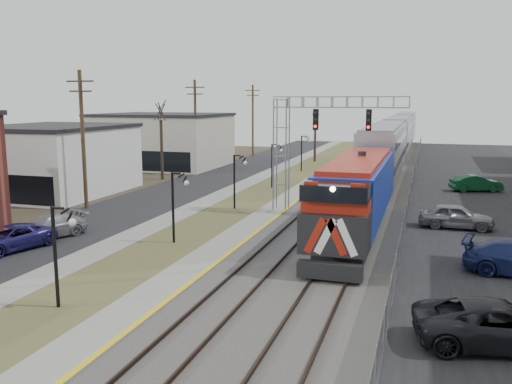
% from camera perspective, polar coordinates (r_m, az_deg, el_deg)
% --- Properties ---
extents(street_west, '(7.00, 120.00, 0.04)m').
position_cam_1_polar(street_west, '(48.83, -7.79, 0.31)').
color(street_west, black).
rests_on(street_west, ground).
extents(sidewalk, '(2.00, 120.00, 0.08)m').
position_cam_1_polar(sidewalk, '(47.10, -2.84, 0.06)').
color(sidewalk, gray).
rests_on(sidewalk, ground).
extents(grass_median, '(4.00, 120.00, 0.06)m').
position_cam_1_polar(grass_median, '(46.16, 0.66, -0.14)').
color(grass_median, '#4D502A').
rests_on(grass_median, ground).
extents(platform, '(2.00, 120.00, 0.24)m').
position_cam_1_polar(platform, '(45.38, 4.29, -0.22)').
color(platform, gray).
rests_on(platform, ground).
extents(ballast_bed, '(8.00, 120.00, 0.20)m').
position_cam_1_polar(ballast_bed, '(44.53, 10.56, -0.57)').
color(ballast_bed, '#595651').
rests_on(ballast_bed, ground).
extents(platform_edge, '(0.24, 120.00, 0.01)m').
position_cam_1_polar(platform_edge, '(45.17, 5.37, -0.12)').
color(platform_edge, gold).
rests_on(platform_edge, platform).
extents(track_near, '(1.58, 120.00, 0.15)m').
position_cam_1_polar(track_near, '(44.78, 8.03, -0.22)').
color(track_near, '#2D2119').
rests_on(track_near, ballast_bed).
extents(track_far, '(1.58, 120.00, 0.15)m').
position_cam_1_polar(track_far, '(44.35, 12.49, -0.45)').
color(track_far, '#2D2119').
rests_on(track_far, ballast_bed).
extents(train, '(3.00, 85.85, 5.33)m').
position_cam_1_polar(train, '(66.82, 14.36, 5.11)').
color(train, '#142FA6').
rests_on(train, ground).
extents(signal_gantry, '(9.00, 1.07, 8.15)m').
position_cam_1_polar(signal_gantry, '(37.45, 5.24, 6.10)').
color(signal_gantry, gray).
rests_on(signal_gantry, ground).
extents(lampposts, '(0.14, 62.14, 4.00)m').
position_cam_1_polar(lampposts, '(30.46, -8.49, -1.60)').
color(lampposts, black).
rests_on(lampposts, ground).
extents(utility_poles, '(0.28, 80.28, 10.00)m').
position_cam_1_polar(utility_poles, '(41.15, -17.75, 5.18)').
color(utility_poles, '#4C3823').
rests_on(utility_poles, ground).
extents(fence, '(0.04, 120.00, 1.60)m').
position_cam_1_polar(fence, '(44.12, 16.01, 0.04)').
color(fence, gray).
rests_on(fence, ground).
extents(buildings_west, '(14.00, 67.00, 7.00)m').
position_cam_1_polar(buildings_west, '(44.79, -25.03, 2.51)').
color(buildings_west, beige).
rests_on(buildings_west, ground).
extents(bare_trees, '(12.30, 42.30, 5.95)m').
position_cam_1_polar(bare_trees, '(52.49, -7.19, 3.92)').
color(bare_trees, '#382D23').
rests_on(bare_trees, ground).
extents(car_lot_c, '(5.75, 3.39, 1.50)m').
position_cam_1_polar(car_lot_c, '(19.51, 24.29, -12.73)').
color(car_lot_c, black).
rests_on(car_lot_c, ground).
extents(car_lot_e, '(4.47, 1.83, 1.52)m').
position_cam_1_polar(car_lot_e, '(35.74, 20.32, -2.46)').
color(car_lot_e, slate).
rests_on(car_lot_e, ground).
extents(car_lot_f, '(4.54, 2.66, 1.41)m').
position_cam_1_polar(car_lot_f, '(50.73, 22.15, 0.81)').
color(car_lot_f, '#0E4825').
rests_on(car_lot_f, ground).
extents(car_street_a, '(3.37, 5.12, 1.31)m').
position_cam_1_polar(car_street_a, '(31.51, -24.43, -4.50)').
color(car_street_a, navy).
rests_on(car_street_a, ground).
extents(car_street_b, '(3.50, 5.00, 1.34)m').
position_cam_1_polar(car_street_b, '(33.40, -21.12, -3.48)').
color(car_street_b, gray).
rests_on(car_street_b, ground).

